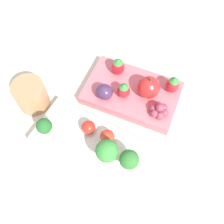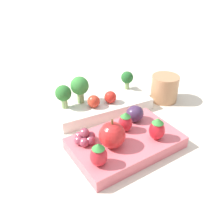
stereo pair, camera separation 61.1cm
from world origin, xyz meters
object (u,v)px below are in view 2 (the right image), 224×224
Objects in this scene: broccoli_floret_0 at (127,78)px; plum at (135,114)px; bento_box_savoury at (101,104)px; bento_box_fruit at (126,143)px; cherry_tomato_0 at (94,101)px; broccoli_floret_1 at (80,87)px; strawberry_1 at (127,121)px; strawberry_0 at (157,129)px; grape_cluster at (85,137)px; strawberry_2 at (99,155)px; cherry_tomato_1 at (110,97)px; broccoli_floret_2 at (63,94)px; apple at (112,135)px; drinking_cup at (165,88)px.

broccoli_floret_0 is 0.14m from plum.
bento_box_savoury is 1.10× the size of bento_box_fruit.
plum is at bearing -60.60° from cherry_tomato_0.
broccoli_floret_1 reaches higher than strawberry_1.
strawberry_0 is (0.05, -0.15, 0.00)m from cherry_tomato_0.
bento_box_fruit is at bearing -139.80° from plum.
strawberry_0 is (0.06, -0.19, -0.02)m from broccoli_floret_1.
broccoli_floret_1 is 1.52× the size of grape_cluster.
bento_box_fruit is 0.09m from strawberry_2.
broccoli_floret_2 is at bearing 162.09° from cherry_tomato_1.
apple is at bearing -151.29° from strawberry_1.
strawberry_0 is 0.12m from strawberry_2.
drinking_cup is at bearing 26.53° from plum.
bento_box_fruit is at bearing 148.74° from strawberry_0.
cherry_tomato_0 is at bearing 119.40° from plum.
strawberry_0 is 0.67× the size of drinking_cup.
bento_box_savoury is 3.66× the size of broccoli_floret_1.
bento_box_fruit is 7.47× the size of cherry_tomato_1.
strawberry_1 is (-0.01, -0.12, 0.03)m from bento_box_savoury.
plum is 0.15m from drinking_cup.
cherry_tomato_1 is at bearing 77.32° from strawberry_1.
strawberry_2 is (-0.07, -0.16, 0.00)m from cherry_tomato_0.
apple is at bearing -81.02° from broccoli_floret_2.
drinking_cup is at bearing -13.88° from bento_box_savoury.
broccoli_floret_1 reaches higher than strawberry_0.
cherry_tomato_0 is (0.02, -0.03, -0.02)m from broccoli_floret_1.
grape_cluster is (-0.11, -0.10, -0.01)m from cherry_tomato_1.
broccoli_floret_0 is at bearing 1.55° from broccoli_floret_1.
strawberry_0 is (-0.06, -0.19, -0.01)m from broccoli_floret_0.
bento_box_savoury is at bearing -168.57° from broccoli_floret_0.
strawberry_0 is at bearing -86.82° from cherry_tomato_1.
broccoli_floret_1 is at bearing 68.69° from grape_cluster.
bento_box_savoury is 5.26× the size of strawberry_2.
strawberry_0 is (0.05, -0.03, 0.03)m from bento_box_fruit.
cherry_tomato_0 is 0.50× the size of apple.
strawberry_2 is at bearing -94.64° from grape_cluster.
apple is 1.50× the size of plum.
strawberry_0 is at bearing -16.05° from apple.
cherry_tomato_1 reaches higher than bento_box_fruit.
broccoli_floret_2 is at bearing 98.98° from apple.
plum is (-0.06, -0.12, -0.01)m from broccoli_floret_0.
bento_box_savoury is 0.15m from grape_cluster.
broccoli_floret_0 reaches higher than drinking_cup.
bento_box_savoury is 0.11m from plum.
apple is 1.36× the size of grape_cluster.
apple is (-0.07, -0.13, 0.01)m from cherry_tomato_1.
cherry_tomato_1 is 0.68× the size of grape_cluster.
cherry_tomato_1 is at bearing 93.18° from strawberry_0.
drinking_cup reaches higher than cherry_tomato_1.
plum is at bearing -79.33° from bento_box_savoury.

